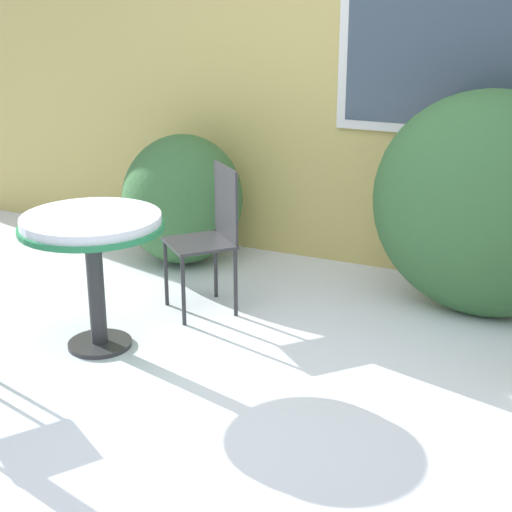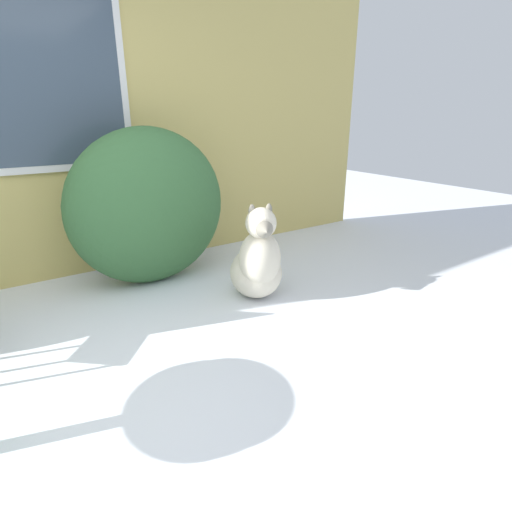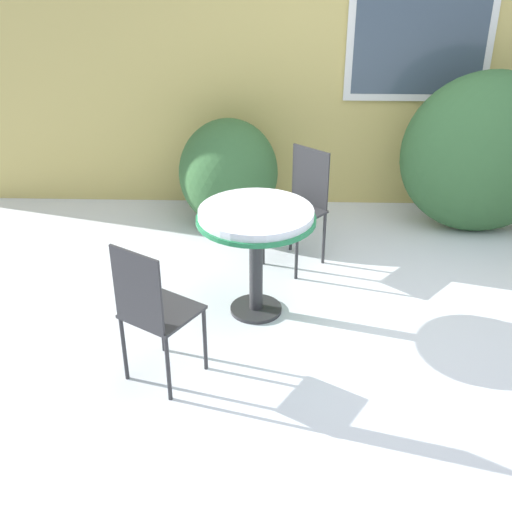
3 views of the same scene
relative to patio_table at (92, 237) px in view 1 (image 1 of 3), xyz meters
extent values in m
plane|color=white|center=(0.81, -0.30, -0.63)|extent=(16.00, 16.00, 0.00)
cube|color=tan|center=(0.81, 1.90, 1.02)|extent=(8.00, 0.06, 3.30)
cube|color=silver|center=(1.30, 1.86, 1.06)|extent=(1.21, 0.04, 1.45)
cube|color=#3D4C5B|center=(1.30, 1.84, 1.06)|extent=(1.09, 0.01, 1.33)
ellipsoid|color=#386638|center=(-0.28, 1.42, -0.18)|extent=(0.84, 0.88, 0.91)
ellipsoid|color=#386638|center=(1.82, 1.32, 0.04)|extent=(1.38, 0.60, 1.35)
cylinder|color=#2D2D30|center=(0.00, 0.00, -0.62)|extent=(0.35, 0.35, 0.03)
cylinder|color=#2D2D30|center=(0.00, 0.00, -0.29)|extent=(0.09, 0.09, 0.65)
cylinder|color=#237A47|center=(0.00, 0.00, 0.05)|extent=(0.77, 0.77, 0.03)
cylinder|color=white|center=(0.00, 0.00, 0.09)|extent=(0.73, 0.73, 0.05)
cube|color=#2D2D30|center=(0.27, 0.67, -0.20)|extent=(0.51, 0.51, 0.02)
cube|color=#2D2D30|center=(0.38, 0.80, 0.03)|extent=(0.26, 0.23, 0.44)
cylinder|color=#2D2D30|center=(0.04, 0.66, -0.42)|extent=(0.02, 0.02, 0.42)
cylinder|color=#2D2D30|center=(0.28, 0.44, -0.42)|extent=(0.02, 0.02, 0.42)
cylinder|color=#2D2D30|center=(0.25, 0.90, -0.42)|extent=(0.02, 0.02, 0.42)
cylinder|color=#2D2D30|center=(0.50, 0.69, -0.42)|extent=(0.02, 0.02, 0.42)
camera|label=1|loc=(2.44, -3.19, 1.27)|focal=55.00mm
camera|label=2|loc=(0.69, -1.99, 0.82)|focal=28.00mm
camera|label=3|loc=(0.11, -3.68, 1.77)|focal=45.00mm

